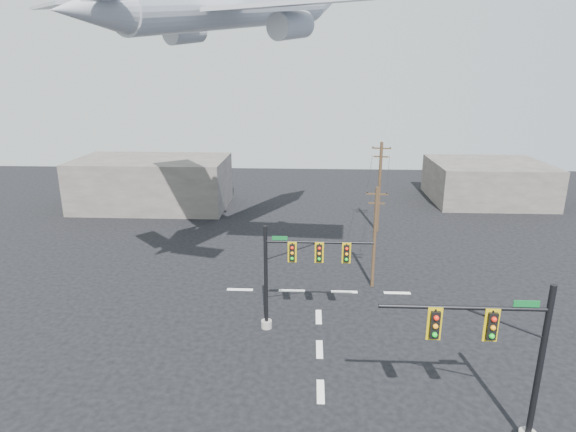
# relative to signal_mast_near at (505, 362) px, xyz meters

# --- Properties ---
(ground) EXTENTS (120.00, 120.00, 0.00)m
(ground) POSITION_rel_signal_mast_near_xyz_m (-7.75, 3.21, -4.18)
(ground) COLOR black
(ground) RESTS_ON ground
(lane_markings) EXTENTS (14.00, 21.20, 0.01)m
(lane_markings) POSITION_rel_signal_mast_near_xyz_m (-7.75, 8.55, -4.17)
(lane_markings) COLOR white
(lane_markings) RESTS_ON ground
(signal_mast_near) EXTENTS (7.42, 0.86, 7.80)m
(signal_mast_near) POSITION_rel_signal_mast_near_xyz_m (0.00, 0.00, 0.00)
(signal_mast_near) COLOR gray
(signal_mast_near) RESTS_ON ground
(signal_mast_far) EXTENTS (7.04, 0.77, 7.00)m
(signal_mast_far) POSITION_rel_signal_mast_near_xyz_m (-9.49, 9.58, -0.21)
(signal_mast_far) COLOR gray
(signal_mast_far) RESTS_ON ground
(utility_pole_a) EXTENTS (1.59, 0.27, 7.96)m
(utility_pole_a) POSITION_rel_signal_mast_near_xyz_m (-3.52, 16.35, -0.02)
(utility_pole_a) COLOR #4C3820
(utility_pole_a) RESTS_ON ground
(utility_pole_b) EXTENTS (1.89, 0.42, 9.36)m
(utility_pole_b) POSITION_rel_signal_mast_near_xyz_m (-1.41, 29.88, 0.72)
(utility_pole_b) COLOR #4C3820
(utility_pole_b) RESTS_ON ground
(power_lines) EXTENTS (3.69, 13.54, 0.03)m
(power_lines) POSITION_rel_signal_mast_near_xyz_m (-2.46, 23.12, 3.85)
(power_lines) COLOR black
(airliner) EXTENTS (22.50, 24.71, 7.08)m
(airliner) POSITION_rel_signal_mast_near_xyz_m (-13.60, 16.24, 16.09)
(airliner) COLOR #A3A6AE
(building_left) EXTENTS (18.00, 10.00, 6.00)m
(building_left) POSITION_rel_signal_mast_near_xyz_m (-27.75, 38.21, -1.18)
(building_left) COLOR slate
(building_left) RESTS_ON ground
(building_right) EXTENTS (14.00, 12.00, 5.00)m
(building_right) POSITION_rel_signal_mast_near_xyz_m (14.25, 43.21, -1.68)
(building_right) COLOR slate
(building_right) RESTS_ON ground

